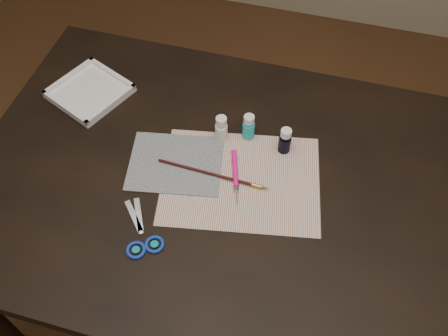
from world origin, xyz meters
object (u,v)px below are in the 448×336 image
(canvas, at_px, (176,163))
(paint_bottle_navy, at_px, (285,140))
(paint_bottle_cyan, at_px, (249,127))
(scissors, at_px, (137,228))
(paint_bottle_white, at_px, (221,128))
(palette_tray, at_px, (90,91))
(paper, at_px, (241,180))

(canvas, xyz_separation_m, paint_bottle_navy, (0.26, 0.12, 0.04))
(paint_bottle_cyan, height_order, scissors, paint_bottle_cyan)
(paint_bottle_white, bearing_deg, palette_tray, 171.94)
(paint_bottle_navy, bearing_deg, paint_bottle_white, -178.11)
(paper, distance_m, paint_bottle_cyan, 0.15)
(paper, xyz_separation_m, paint_bottle_white, (-0.08, 0.12, 0.04))
(canvas, distance_m, paint_bottle_navy, 0.29)
(paint_bottle_white, relative_size, scissors, 0.45)
(canvas, height_order, paint_bottle_white, paint_bottle_white)
(paint_bottle_cyan, bearing_deg, scissors, -117.95)
(canvas, height_order, paint_bottle_navy, paint_bottle_navy)
(canvas, xyz_separation_m, palette_tray, (-0.32, 0.17, 0.01))
(paper, relative_size, paint_bottle_cyan, 5.04)
(paint_bottle_white, relative_size, paint_bottle_navy, 1.02)
(scissors, bearing_deg, paper, -86.69)
(canvas, distance_m, scissors, 0.21)
(paint_bottle_white, bearing_deg, paper, -54.62)
(paint_bottle_navy, xyz_separation_m, scissors, (-0.28, -0.32, -0.03))
(paint_bottle_white, xyz_separation_m, scissors, (-0.12, -0.32, -0.04))
(canvas, bearing_deg, paint_bottle_cyan, 41.73)
(paint_bottle_navy, xyz_separation_m, palette_tray, (-0.58, 0.05, -0.03))
(paper, bearing_deg, paint_bottle_navy, 55.68)
(scissors, bearing_deg, palette_tray, -4.21)
(scissors, bearing_deg, paint_bottle_cyan, -69.88)
(paper, relative_size, canvas, 1.66)
(paint_bottle_white, height_order, palette_tray, paint_bottle_white)
(paper, distance_m, paint_bottle_white, 0.15)
(paper, relative_size, paint_bottle_white, 4.95)
(canvas, relative_size, palette_tray, 1.26)
(paint_bottle_navy, bearing_deg, paint_bottle_cyan, 168.81)
(paint_bottle_navy, distance_m, palette_tray, 0.58)
(canvas, relative_size, paint_bottle_cyan, 3.03)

